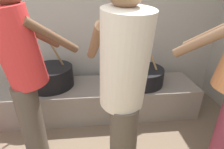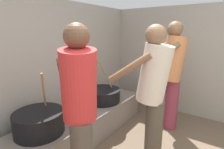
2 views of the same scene
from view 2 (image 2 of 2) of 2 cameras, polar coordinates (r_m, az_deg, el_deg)
The scene contains 7 objects.
block_enclosure_rear at distance 2.47m, azimuth -29.59°, elevation -0.80°, with size 5.06×0.20×1.96m, color #9E998E.
hearth_ledge at distance 2.66m, azimuth -10.44°, elevation -16.25°, with size 2.54×0.60×0.40m, color slate.
cooking_pot_main at distance 2.93m, azimuth -3.03°, elevation -6.57°, with size 0.57×0.57×0.65m.
cooking_pot_secondary at distance 2.23m, azimuth -22.26°, elevation -13.88°, with size 0.55×0.55×0.70m.
cook_in_cream_shirt at distance 2.00m, azimuth 13.03°, elevation -4.44°, with size 0.43×0.71×1.59m.
cook_in_orange_shirt at distance 2.81m, azimuth 18.70°, elevation 1.35°, with size 0.72×0.69×1.66m.
cook_in_red_shirt at distance 1.58m, azimuth -10.27°, elevation -9.38°, with size 0.68×0.70×1.59m.
Camera 2 is at (-1.02, 0.20, 1.53)m, focal length 28.57 mm.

